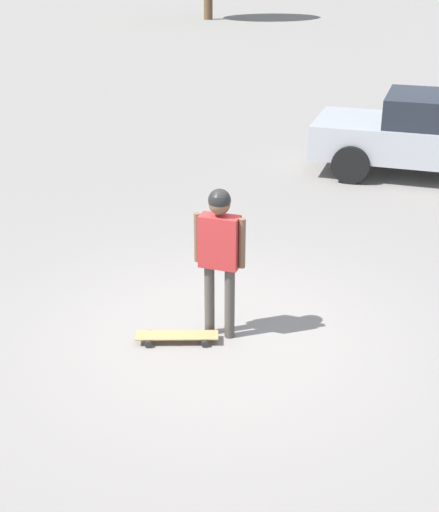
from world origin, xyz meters
TOP-DOWN VIEW (x-y plane):
  - ground_plane at (0.00, 0.00)m, footprint 220.00×220.00m
  - person at (0.00, 0.00)m, footprint 0.55×0.33m
  - skateboard at (-0.47, -0.17)m, footprint 0.91×0.28m
  - car_parked_near at (3.89, 5.97)m, footprint 4.60×3.01m

SIDE VIEW (x-z plane):
  - ground_plane at x=0.00m, z-range 0.00..0.00m
  - skateboard at x=-0.47m, z-range 0.03..0.12m
  - car_parked_near at x=3.89m, z-range 0.03..1.54m
  - person at x=0.00m, z-range 0.24..1.97m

